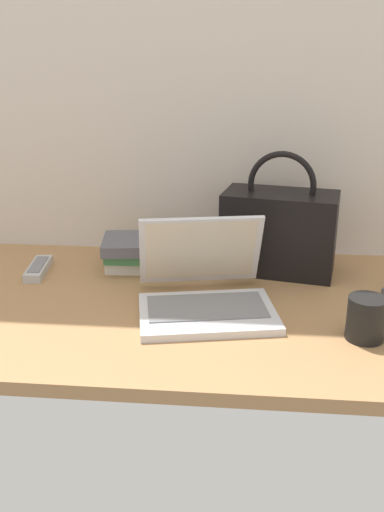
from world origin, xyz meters
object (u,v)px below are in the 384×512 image
(coffee_mug, at_px, (368,318))
(handbag, at_px, (279,230))
(remote_control_near, at_px, (38,268))
(laptop, at_px, (205,290))
(book_stack, at_px, (141,252))

(coffee_mug, relative_size, handbag, 0.36)
(remote_control_near, height_order, handbag, handbag)
(coffee_mug, distance_m, handbag, 0.42)
(laptop, bearing_deg, handbag, 55.04)
(handbag, bearing_deg, remote_control_near, -173.12)
(remote_control_near, bearing_deg, laptop, -21.16)
(handbag, distance_m, book_stack, 0.38)
(remote_control_near, relative_size, book_stack, 0.72)
(laptop, xyz_separation_m, remote_control_near, (-0.47, 0.18, -0.03))
(laptop, relative_size, remote_control_near, 2.17)
(handbag, relative_size, book_stack, 1.45)
(book_stack, bearing_deg, coffee_mug, -33.41)
(coffee_mug, height_order, remote_control_near, coffee_mug)
(book_stack, bearing_deg, handbag, 3.24)
(laptop, relative_size, coffee_mug, 2.99)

